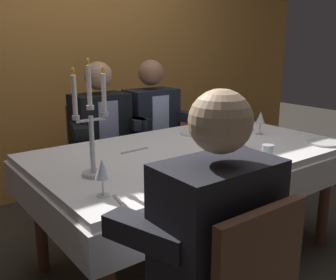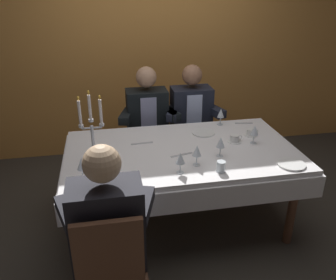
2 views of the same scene
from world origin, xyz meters
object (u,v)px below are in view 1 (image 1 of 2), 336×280
object	(u,v)px
dinner_plate_0	(324,143)
wine_glass_3	(202,111)
wine_glass_1	(233,138)
dinner_plate_1	(195,133)
seated_diner_1	(100,128)
water_tumbler_0	(268,152)
seated_diner_2	(151,121)
wine_glass_4	(102,170)
wine_glass_2	(226,146)
wine_glass_5	(245,130)
seated_diner_0	(218,236)
dining_table	(191,167)
candelabra	(91,130)
coffee_cup_1	(247,126)
wine_glass_0	(261,118)
coffee_cup_0	(239,132)

from	to	relation	value
dinner_plate_0	wine_glass_3	xyz separation A→B (m)	(-0.27, 0.88, 0.11)
wine_glass_1	wine_glass_3	bearing A→B (deg)	59.73
dinner_plate_1	seated_diner_1	bearing A→B (deg)	126.06
water_tumbler_0	seated_diner_2	distance (m)	1.31
wine_glass_4	seated_diner_2	bearing A→B (deg)	48.34
wine_glass_1	water_tumbler_0	size ratio (longest dim) A/B	1.99
wine_glass_2	wine_glass_5	world-z (taller)	same
wine_glass_3	wine_glass_4	bearing A→B (deg)	-147.97
dinner_plate_0	seated_diner_0	size ratio (longest dim) A/B	0.17
dinner_plate_0	wine_glass_3	bearing A→B (deg)	107.20
dining_table	candelabra	size ratio (longest dim) A/B	3.41
wine_glass_3	wine_glass_4	size ratio (longest dim) A/B	1.00
dining_table	coffee_cup_1	bearing A→B (deg)	13.25
candelabra	wine_glass_0	xyz separation A→B (m)	(1.34, 0.08, -0.12)
wine_glass_4	wine_glass_5	world-z (taller)	same
wine_glass_2	coffee_cup_0	size ratio (longest dim) A/B	1.24
coffee_cup_0	seated_diner_2	bearing A→B (deg)	102.53
seated_diner_2	candelabra	bearing A→B (deg)	-136.13
candelabra	wine_glass_2	size ratio (longest dim) A/B	3.47
dining_table	wine_glass_5	bearing A→B (deg)	-33.26
wine_glass_1	water_tumbler_0	bearing A→B (deg)	-40.93
seated_diner_0	wine_glass_3	bearing A→B (deg)	50.08
coffee_cup_0	wine_glass_0	bearing A→B (deg)	-22.56
dinner_plate_0	wine_glass_0	distance (m)	0.45
water_tumbler_0	wine_glass_5	bearing A→B (deg)	73.25
coffee_cup_0	dinner_plate_1	bearing A→B (deg)	134.44
dining_table	water_tumbler_0	world-z (taller)	water_tumbler_0
wine_glass_2	seated_diner_1	world-z (taller)	seated_diner_1
wine_glass_0	coffee_cup_1	bearing A→B (deg)	75.15
dining_table	water_tumbler_0	size ratio (longest dim) A/B	23.59
water_tumbler_0	wine_glass_0	bearing A→B (deg)	43.83
wine_glass_0	water_tumbler_0	size ratio (longest dim) A/B	1.99
wine_glass_0	wine_glass_4	xyz separation A→B (m)	(-1.42, -0.34, 0.00)
dinner_plate_0	seated_diner_0	xyz separation A→B (m)	(-1.40, -0.46, -0.01)
water_tumbler_0	dining_table	bearing A→B (deg)	115.78
candelabra	wine_glass_2	bearing A→B (deg)	-25.78
dinner_plate_1	wine_glass_2	xyz separation A→B (m)	(-0.36, -0.66, 0.11)
wine_glass_4	seated_diner_2	xyz separation A→B (m)	(1.09, 1.23, -0.12)
seated_diner_2	water_tumbler_0	bearing A→B (deg)	-94.42
candelabra	wine_glass_4	xyz separation A→B (m)	(-0.08, -0.26, -0.12)
wine_glass_0	coffee_cup_0	xyz separation A→B (m)	(-0.15, 0.06, -0.09)
dinner_plate_0	wine_glass_4	distance (m)	1.55
candelabra	wine_glass_0	distance (m)	1.35
wine_glass_3	seated_diner_1	distance (m)	0.79
wine_glass_3	seated_diner_0	xyz separation A→B (m)	(-1.12, -1.34, -0.12)
wine_glass_0	coffee_cup_1	distance (m)	0.19
dining_table	seated_diner_0	bearing A→B (deg)	-125.71
wine_glass_1	wine_glass_3	distance (m)	0.86
wine_glass_4	coffee_cup_0	xyz separation A→B (m)	(1.27, 0.40, -0.09)
water_tumbler_0	seated_diner_1	size ratio (longest dim) A/B	0.07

